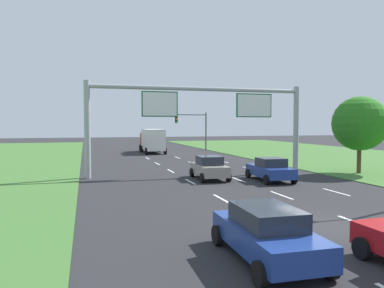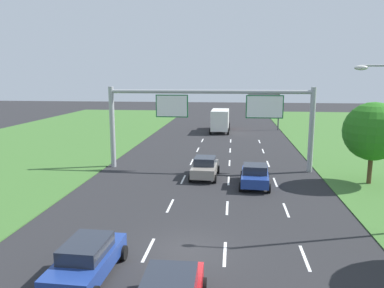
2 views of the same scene
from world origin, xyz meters
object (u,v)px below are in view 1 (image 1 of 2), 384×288
Objects in this scene: car_near_red at (270,169)px; car_lead_silver at (267,233)px; box_truck at (152,140)px; sign_gantry at (203,111)px; car_far_ahead at (209,168)px; traffic_light_mast at (193,124)px; roadside_tree_mid at (360,124)px.

car_lead_silver is at bearing -115.03° from car_near_red.
sign_gantry is (0.04, -22.57, 3.14)m from box_truck.
traffic_light_mast is (6.84, 27.61, 3.05)m from car_far_ahead.
car_near_red is at bearing -82.10° from box_truck.
car_lead_silver is at bearing -103.48° from traffic_light_mast.
car_far_ahead is at bearing 78.79° from car_lead_silver.
box_truck is at bearing 114.78° from roadside_tree_mid.
box_truck reaches higher than car_lead_silver.
car_lead_silver is 40.85m from box_truck.
car_near_red reaches higher than car_lead_silver.
box_truck is 1.28× the size of roadside_tree_mid.
traffic_light_mast is at bearing 100.78° from roadside_tree_mid.
roadside_tree_mid reaches higher than traffic_light_mast.
traffic_light_mast is at bearing 78.00° from car_lead_silver.
sign_gantry is at bearing 164.92° from roadside_tree_mid.
car_far_ahead is (3.47, 15.41, 0.03)m from car_lead_silver.
box_truck is (3.77, 40.66, 0.94)m from car_lead_silver.
roadside_tree_mid is (11.89, -25.77, 2.21)m from box_truck.
roadside_tree_mid is at bearing 12.20° from car_near_red.
car_near_red is at bearing -24.07° from car_far_ahead.
box_truck is at bearing -160.16° from traffic_light_mast.
traffic_light_mast is (3.06, 29.47, 3.08)m from car_near_red.
car_lead_silver is 15.80m from car_far_ahead.
sign_gantry is (0.35, 2.68, 4.05)m from car_far_ahead.
roadside_tree_mid is at bearing -0.28° from car_far_ahead.
car_lead_silver is 1.07× the size of car_far_ahead.
roadside_tree_mid is (11.85, -3.19, -0.93)m from sign_gantry.
car_far_ahead is 0.53× the size of box_truck.
roadside_tree_mid is at bearing 45.03° from car_lead_silver.
box_truck is 7.27m from traffic_light_mast.
sign_gantry is 12.31m from roadside_tree_mid.
box_truck is at bearing 91.45° from car_far_ahead.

